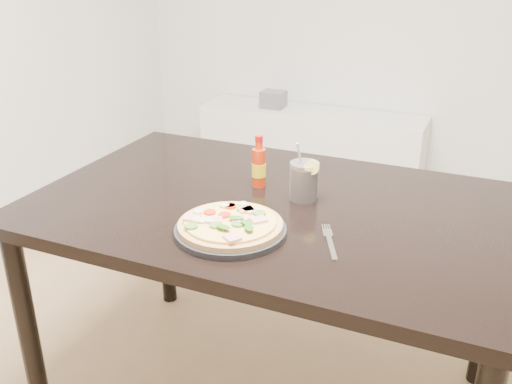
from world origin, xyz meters
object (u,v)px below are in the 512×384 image
at_px(fork, 330,240).
at_px(media_console, 310,149).
at_px(dining_table, 272,227).
at_px(pizza, 230,223).
at_px(plate, 231,230).
at_px(cola_cup, 304,182).
at_px(hot_sauce_bottle, 259,166).

height_order(fork, media_console, fork).
height_order(dining_table, pizza, pizza).
distance_m(plate, cola_cup, 0.31).
relative_size(dining_table, fork, 7.84).
bearing_deg(media_console, pizza, -77.45).
bearing_deg(media_console, hot_sauce_bottle, -76.99).
height_order(hot_sauce_bottle, media_console, hot_sauce_bottle).
xyz_separation_m(hot_sauce_bottle, fork, (0.31, -0.26, -0.06)).
distance_m(cola_cup, media_console, 1.98).
relative_size(dining_table, pizza, 5.11).
relative_size(pizza, fork, 1.54).
distance_m(dining_table, hot_sauce_bottle, 0.20).
relative_size(plate, fork, 1.64).
distance_m(cola_cup, fork, 0.28).
xyz_separation_m(plate, pizza, (-0.00, 0.00, 0.02)).
relative_size(dining_table, cola_cup, 7.94).
distance_m(fork, media_console, 2.22).
height_order(plate, fork, plate).
bearing_deg(cola_cup, plate, -109.62).
xyz_separation_m(plate, cola_cup, (0.10, 0.29, 0.05)).
height_order(plate, hot_sauce_bottle, hot_sauce_bottle).
bearing_deg(hot_sauce_bottle, media_console, 103.01).
bearing_deg(dining_table, plate, -96.71).
height_order(cola_cup, media_console, cola_cup).
height_order(dining_table, fork, fork).
height_order(plate, media_console, plate).
relative_size(dining_table, media_console, 1.00).
height_order(hot_sauce_bottle, cola_cup, cola_cup).
distance_m(dining_table, cola_cup, 0.17).
relative_size(fork, media_console, 0.13).
height_order(pizza, cola_cup, cola_cup).
xyz_separation_m(pizza, hot_sauce_bottle, (-0.06, 0.32, 0.04)).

